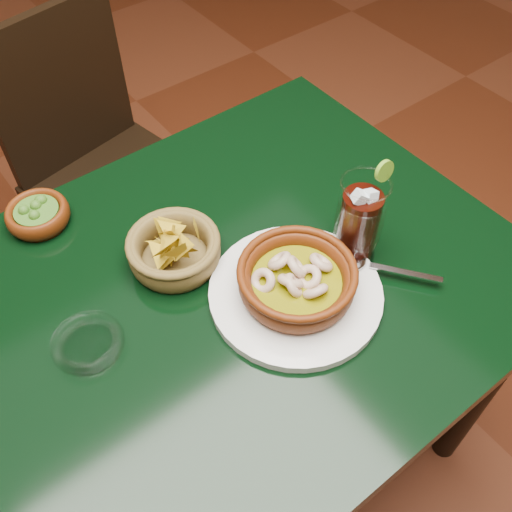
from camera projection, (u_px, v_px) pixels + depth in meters
ground at (210, 468)px, 1.52m from camera, size 7.00×7.00×0.00m
dining_table at (187, 342)px, 1.02m from camera, size 1.20×0.80×0.75m
dining_chair at (103, 165)px, 1.57m from camera, size 0.48×0.48×0.88m
shrimp_plate at (297, 283)px, 0.94m from camera, size 0.36×0.29×0.08m
chip_basket at (174, 250)px, 0.99m from camera, size 0.20×0.20×0.12m
guacamole_ramekin at (38, 214)px, 1.05m from camera, size 0.14×0.14×0.05m
cola_drink at (359, 221)px, 0.96m from camera, size 0.17×0.17×0.19m
glass_ashtray at (88, 343)px, 0.89m from camera, size 0.12×0.12×0.03m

